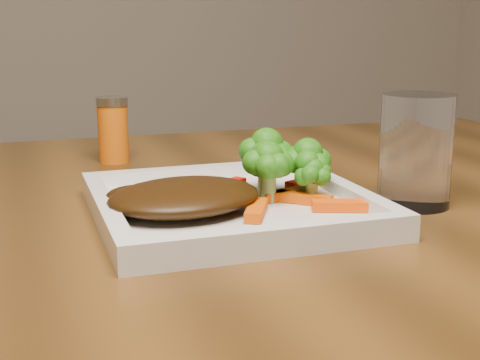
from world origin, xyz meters
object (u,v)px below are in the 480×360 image
object	(u,v)px
spice_shaker	(113,130)
plate	(231,210)
drinking_glass	(416,151)
steak	(185,197)

from	to	relation	value
spice_shaker	plate	bearing A→B (deg)	-76.40
drinking_glass	plate	bearing A→B (deg)	173.32
steak	drinking_glass	size ratio (longest dim) A/B	1.29
spice_shaker	steak	bearing A→B (deg)	-85.66
steak	spice_shaker	bearing A→B (deg)	94.34
spice_shaker	drinking_glass	xyz separation A→B (m)	(0.27, -0.33, 0.01)
drinking_glass	spice_shaker	bearing A→B (deg)	129.66
plate	steak	distance (m)	0.06
spice_shaker	drinking_glass	size ratio (longest dim) A/B	0.77
spice_shaker	drinking_glass	distance (m)	0.43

